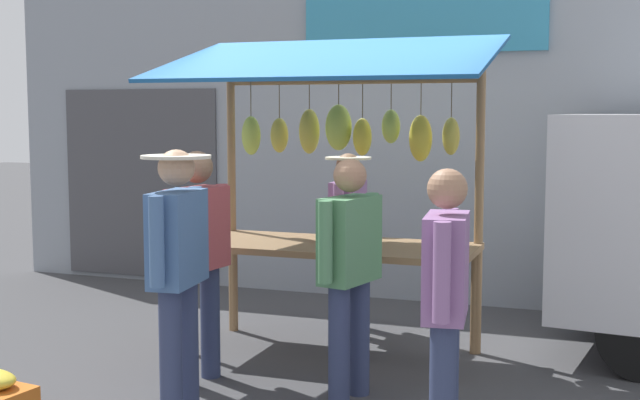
# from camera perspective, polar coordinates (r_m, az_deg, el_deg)

# --- Properties ---
(ground_plane) EXTENTS (40.00, 40.00, 0.00)m
(ground_plane) POSITION_cam_1_polar(r_m,az_deg,el_deg) (6.81, 0.87, -10.27)
(ground_plane) COLOR #424244
(street_backdrop) EXTENTS (9.00, 0.30, 3.40)m
(street_backdrop) POSITION_cam_1_polar(r_m,az_deg,el_deg) (8.66, 5.27, 4.57)
(street_backdrop) COLOR #8C939E
(street_backdrop) RESTS_ON ground
(market_stall) EXTENTS (2.50, 1.46, 2.50)m
(market_stall) POSITION_cam_1_polar(r_m,az_deg,el_deg) (6.62, 1.17, 2.94)
(market_stall) COLOR olive
(market_stall) RESTS_ON ground
(vendor_with_sunhat) EXTENTS (0.40, 0.67, 1.55)m
(vendor_with_sunhat) POSITION_cam_1_polar(r_m,az_deg,el_deg) (7.36, 1.88, -1.87)
(vendor_with_sunhat) COLOR navy
(vendor_with_sunhat) RESTS_ON ground
(shopper_with_ponytail) EXTENTS (0.28, 0.68, 1.60)m
(shopper_with_ponytail) POSITION_cam_1_polar(r_m,az_deg,el_deg) (4.66, 8.42, -6.26)
(shopper_with_ponytail) COLOR navy
(shopper_with_ponytail) RESTS_ON ground
(shopper_in_grey_tee) EXTENTS (0.28, 0.69, 1.63)m
(shopper_in_grey_tee) POSITION_cam_1_polar(r_m,az_deg,el_deg) (5.98, -8.17, -3.33)
(shopper_in_grey_tee) COLOR navy
(shopper_in_grey_tee) RESTS_ON ground
(shopper_with_shopping_bag) EXTENTS (0.32, 0.67, 1.60)m
(shopper_with_shopping_bag) POSITION_cam_1_polar(r_m,az_deg,el_deg) (5.56, 2.00, -4.21)
(shopper_with_shopping_bag) COLOR navy
(shopper_with_shopping_bag) RESTS_ON ground
(shopper_in_striped_shirt) EXTENTS (0.43, 0.71, 1.67)m
(shopper_in_striped_shirt) POSITION_cam_1_polar(r_m,az_deg,el_deg) (5.37, -9.51, -3.90)
(shopper_in_striped_shirt) COLOR navy
(shopper_in_striped_shirt) RESTS_ON ground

